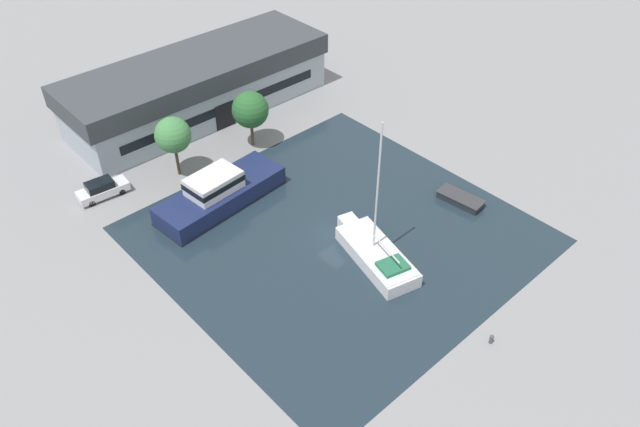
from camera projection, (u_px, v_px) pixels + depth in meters
name	position (u px, v px, depth m)	size (l,w,h in m)	color
ground_plane	(337.00, 234.00, 53.41)	(440.00, 440.00, 0.00)	gray
water_canal	(337.00, 234.00, 53.41)	(28.92, 28.80, 0.01)	#1E2D38
warehouse_building	(198.00, 85.00, 67.47)	(29.34, 9.91, 6.26)	#99A8B2
quay_tree_near_building	(173.00, 135.00, 57.43)	(3.40, 3.40, 6.12)	brown
quay_tree_by_water	(250.00, 110.00, 61.60)	(3.68, 3.68, 5.94)	brown
parked_car	(102.00, 189.00, 56.96)	(4.76, 2.18, 1.72)	silver
sailboat_moored	(376.00, 254.00, 50.48)	(5.07, 9.62, 12.83)	white
motor_cruiser	(219.00, 193.00, 55.85)	(12.70, 5.28, 3.41)	#19234C
small_dinghy	(460.00, 199.00, 56.61)	(2.22, 4.43, 0.70)	#23282D
mooring_bollard	(491.00, 339.00, 44.15)	(0.30, 0.30, 0.78)	#47474C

